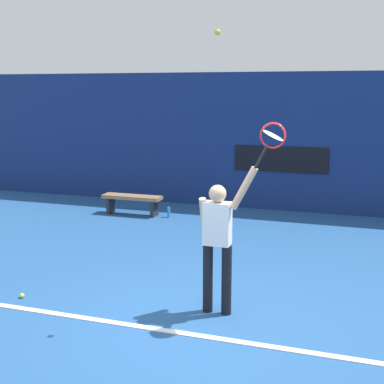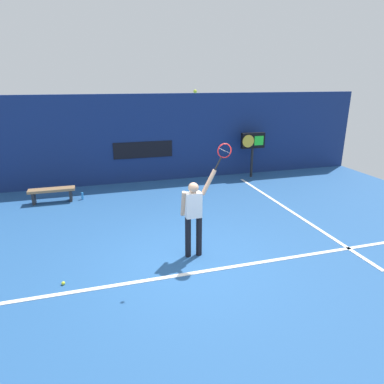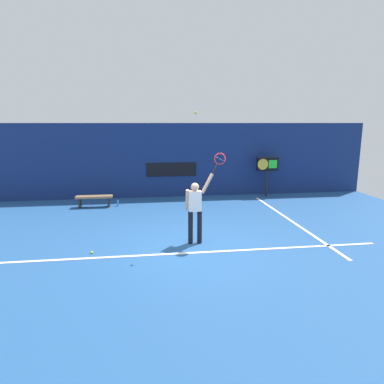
{
  "view_description": "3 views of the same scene",
  "coord_description": "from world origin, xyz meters",
  "px_view_note": "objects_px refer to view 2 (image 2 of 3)",
  "views": [
    {
      "loc": [
        1.86,
        -5.9,
        2.86
      ],
      "look_at": [
        -0.24,
        0.41,
        1.54
      ],
      "focal_mm": 48.84,
      "sensor_mm": 36.0,
      "label": 1
    },
    {
      "loc": [
        -1.75,
        -6.19,
        3.7
      ],
      "look_at": [
        0.21,
        0.51,
        1.39
      ],
      "focal_mm": 31.66,
      "sensor_mm": 36.0,
      "label": 2
    },
    {
      "loc": [
        -1.14,
        -8.5,
        3.26
      ],
      "look_at": [
        0.18,
        0.96,
        1.29
      ],
      "focal_mm": 31.59,
      "sensor_mm": 36.0,
      "label": 3
    }
  ],
  "objects_px": {
    "spare_ball": "(63,283)",
    "court_bench": "(52,192)",
    "scoreboard_clock": "(253,143)",
    "tennis_player": "(194,213)",
    "tennis_ball": "(195,91)",
    "tennis_racket": "(224,152)",
    "water_bottle": "(82,196)"
  },
  "relations": [
    {
      "from": "tennis_ball",
      "to": "scoreboard_clock",
      "type": "relative_size",
      "value": 0.04
    },
    {
      "from": "tennis_ball",
      "to": "scoreboard_clock",
      "type": "bearing_deg",
      "value": 54.17
    },
    {
      "from": "tennis_player",
      "to": "court_bench",
      "type": "xyz_separation_m",
      "value": [
        -3.33,
        4.58,
        -0.67
      ]
    },
    {
      "from": "tennis_player",
      "to": "court_bench",
      "type": "relative_size",
      "value": 1.39
    },
    {
      "from": "water_bottle",
      "to": "spare_ball",
      "type": "height_order",
      "value": "water_bottle"
    },
    {
      "from": "water_bottle",
      "to": "scoreboard_clock",
      "type": "bearing_deg",
      "value": 8.38
    },
    {
      "from": "spare_ball",
      "to": "court_bench",
      "type": "bearing_deg",
      "value": 97.07
    },
    {
      "from": "tennis_player",
      "to": "water_bottle",
      "type": "xyz_separation_m",
      "value": [
        -2.42,
        4.58,
        -0.89
      ]
    },
    {
      "from": "tennis_player",
      "to": "tennis_racket",
      "type": "bearing_deg",
      "value": -0.38
    },
    {
      "from": "court_bench",
      "to": "spare_ball",
      "type": "bearing_deg",
      "value": -82.93
    },
    {
      "from": "scoreboard_clock",
      "to": "spare_ball",
      "type": "height_order",
      "value": "scoreboard_clock"
    },
    {
      "from": "tennis_racket",
      "to": "water_bottle",
      "type": "height_order",
      "value": "tennis_racket"
    },
    {
      "from": "tennis_player",
      "to": "tennis_ball",
      "type": "xyz_separation_m",
      "value": [
        -0.0,
        -0.09,
        2.49
      ]
    },
    {
      "from": "tennis_racket",
      "to": "tennis_ball",
      "type": "bearing_deg",
      "value": -172.36
    },
    {
      "from": "water_bottle",
      "to": "tennis_player",
      "type": "bearing_deg",
      "value": -62.1
    },
    {
      "from": "tennis_ball",
      "to": "spare_ball",
      "type": "relative_size",
      "value": 1.0
    },
    {
      "from": "scoreboard_clock",
      "to": "spare_ball",
      "type": "xyz_separation_m",
      "value": [
        -6.77,
        -5.94,
        -1.35
      ]
    },
    {
      "from": "tennis_player",
      "to": "spare_ball",
      "type": "bearing_deg",
      "value": -171.59
    },
    {
      "from": "tennis_player",
      "to": "scoreboard_clock",
      "type": "xyz_separation_m",
      "value": [
        4.06,
        5.54,
        0.37
      ]
    },
    {
      "from": "tennis_ball",
      "to": "court_bench",
      "type": "distance_m",
      "value": 6.55
    },
    {
      "from": "tennis_player",
      "to": "scoreboard_clock",
      "type": "distance_m",
      "value": 6.87
    },
    {
      "from": "court_bench",
      "to": "water_bottle",
      "type": "height_order",
      "value": "court_bench"
    },
    {
      "from": "tennis_player",
      "to": "court_bench",
      "type": "distance_m",
      "value": 5.7
    },
    {
      "from": "tennis_ball",
      "to": "water_bottle",
      "type": "bearing_deg",
      "value": 117.39
    },
    {
      "from": "spare_ball",
      "to": "tennis_racket",
      "type": "bearing_deg",
      "value": 6.74
    },
    {
      "from": "tennis_racket",
      "to": "tennis_player",
      "type": "bearing_deg",
      "value": 179.62
    },
    {
      "from": "scoreboard_clock",
      "to": "court_bench",
      "type": "height_order",
      "value": "scoreboard_clock"
    },
    {
      "from": "scoreboard_clock",
      "to": "court_bench",
      "type": "bearing_deg",
      "value": -172.63
    },
    {
      "from": "court_bench",
      "to": "tennis_ball",
      "type": "bearing_deg",
      "value": -54.57
    },
    {
      "from": "tennis_racket",
      "to": "water_bottle",
      "type": "xyz_separation_m",
      "value": [
        -3.07,
        4.58,
        -2.17
      ]
    },
    {
      "from": "tennis_ball",
      "to": "court_bench",
      "type": "height_order",
      "value": "tennis_ball"
    },
    {
      "from": "tennis_racket",
      "to": "spare_ball",
      "type": "height_order",
      "value": "tennis_racket"
    }
  ]
}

